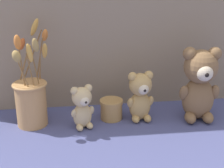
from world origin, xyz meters
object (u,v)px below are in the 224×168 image
teddy_bear_large (200,83)px  decorative_tin_tall (110,109)px  teddy_bear_medium (140,95)px  teddy_bear_small (82,106)px  flower_vase (31,98)px

teddy_bear_large → decorative_tin_tall: teddy_bear_large is taller
teddy_bear_medium → decorative_tin_tall: size_ratio=2.20×
teddy_bear_medium → decorative_tin_tall: (-0.10, 0.02, -0.06)m
teddy_bear_small → decorative_tin_tall: size_ratio=1.85×
teddy_bear_large → flower_vase: size_ratio=0.75×
teddy_bear_medium → flower_vase: (-0.37, 0.01, 0.01)m
flower_vase → teddy_bear_medium: bearing=-1.8°
teddy_bear_medium → flower_vase: size_ratio=0.51×
decorative_tin_tall → teddy_bear_medium: bearing=-11.4°
teddy_bear_large → decorative_tin_tall: 0.32m
teddy_bear_large → flower_vase: (-0.57, 0.03, -0.04)m
teddy_bear_large → flower_vase: 0.57m
teddy_bear_small → teddy_bear_medium: bearing=9.3°
teddy_bear_large → teddy_bear_small: (-0.40, -0.02, -0.06)m
teddy_bear_medium → flower_vase: 0.37m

